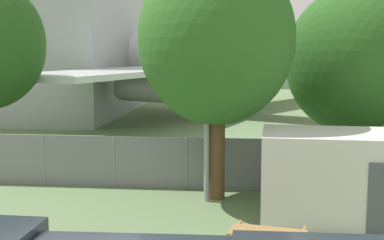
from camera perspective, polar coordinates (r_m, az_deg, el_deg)
The scene contains 6 objects.
perimeter_fence at distance 18.41m, azimuth -0.59°, elevation -4.63°, with size 56.07×0.07×1.79m.
airplane at distance 38.52m, azimuth 3.73°, elevation 6.38°, with size 41.52×34.31×11.91m.
portable_cabin at distance 15.57m, azimuth 16.39°, elevation -5.86°, with size 4.91×2.82×2.50m.
tree_left_of_cabin at distance 20.26m, azimuth 16.72°, elevation 6.04°, with size 4.80×4.80×7.02m.
tree_behind_benches at distance 16.83m, azimuth 2.62°, elevation 8.56°, with size 4.91×4.91×7.81m.
light_mast at distance 16.50m, azimuth 1.59°, elevation 7.05°, with size 0.44×0.44×7.56m.
Camera 1 is at (2.06, -6.52, 4.77)m, focal length 50.00 mm.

